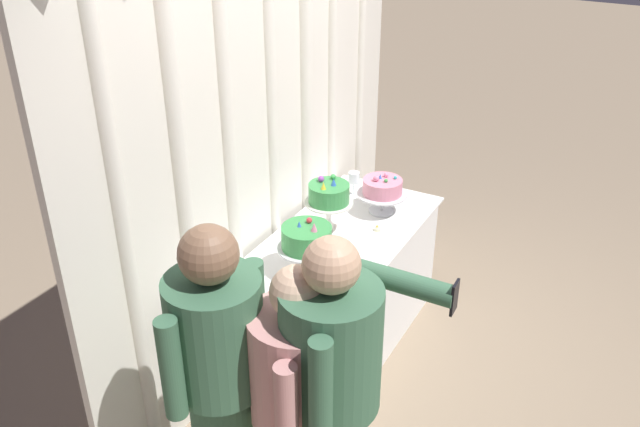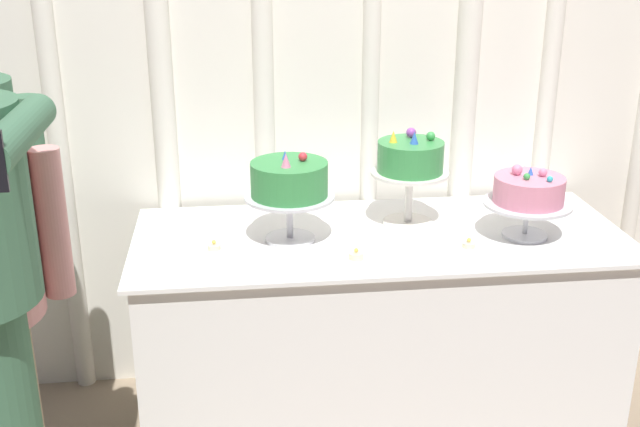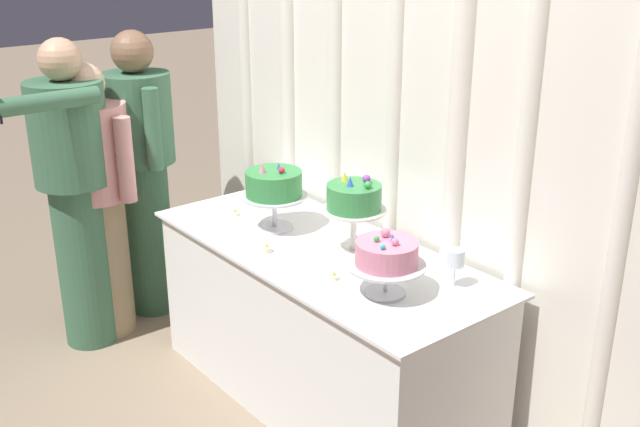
{
  "view_description": "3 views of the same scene",
  "coord_description": "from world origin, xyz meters",
  "px_view_note": "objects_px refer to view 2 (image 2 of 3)",
  "views": [
    {
      "loc": [
        -2.89,
        -1.4,
        2.73
      ],
      "look_at": [
        0.1,
        0.23,
        0.88
      ],
      "focal_mm": 37.98,
      "sensor_mm": 36.0,
      "label": 1
    },
    {
      "loc": [
        -0.51,
        -2.4,
        1.78
      ],
      "look_at": [
        -0.22,
        0.03,
        0.87
      ],
      "focal_mm": 43.84,
      "sensor_mm": 36.0,
      "label": 2
    },
    {
      "loc": [
        2.36,
        -1.81,
        2.09
      ],
      "look_at": [
        -0.07,
        0.15,
        0.89
      ],
      "focal_mm": 42.56,
      "sensor_mm": 36.0,
      "label": 3
    }
  ],
  "objects_px": {
    "cake_table": "(377,330)",
    "tealight_far_left": "(214,247)",
    "cake_display_center": "(410,162)",
    "cake_display_leftmost": "(289,183)",
    "wine_glass": "(535,181)",
    "tealight_near_right": "(469,245)",
    "cake_display_rightmost": "(528,193)",
    "tealight_near_left": "(356,256)"
  },
  "relations": [
    {
      "from": "cake_table",
      "to": "tealight_far_left",
      "type": "bearing_deg",
      "value": -173.02
    },
    {
      "from": "cake_display_center",
      "to": "tealight_far_left",
      "type": "distance_m",
      "value": 0.75
    },
    {
      "from": "tealight_far_left",
      "to": "cake_display_leftmost",
      "type": "bearing_deg",
      "value": 11.23
    },
    {
      "from": "wine_glass",
      "to": "tealight_near_right",
      "type": "height_order",
      "value": "wine_glass"
    },
    {
      "from": "cake_display_rightmost",
      "to": "cake_display_center",
      "type": "bearing_deg",
      "value": 156.23
    },
    {
      "from": "cake_table",
      "to": "cake_display_rightmost",
      "type": "relative_size",
      "value": 5.65
    },
    {
      "from": "cake_display_leftmost",
      "to": "cake_display_rightmost",
      "type": "bearing_deg",
      "value": -4.42
    },
    {
      "from": "wine_glass",
      "to": "tealight_near_right",
      "type": "xyz_separation_m",
      "value": [
        -0.34,
        -0.32,
        -0.11
      ]
    },
    {
      "from": "cake_display_leftmost",
      "to": "tealight_far_left",
      "type": "relative_size",
      "value": 7.27
    },
    {
      "from": "tealight_far_left",
      "to": "tealight_near_right",
      "type": "height_order",
      "value": "same"
    },
    {
      "from": "tealight_far_left",
      "to": "tealight_near_left",
      "type": "height_order",
      "value": "tealight_near_left"
    },
    {
      "from": "cake_display_rightmost",
      "to": "tealight_near_right",
      "type": "relative_size",
      "value": 7.05
    },
    {
      "from": "wine_glass",
      "to": "tealight_near_left",
      "type": "relative_size",
      "value": 3.3
    },
    {
      "from": "tealight_near_left",
      "to": "tealight_near_right",
      "type": "height_order",
      "value": "tealight_near_left"
    },
    {
      "from": "cake_table",
      "to": "tealight_far_left",
      "type": "xyz_separation_m",
      "value": [
        -0.58,
        -0.07,
        0.39
      ]
    },
    {
      "from": "cake_table",
      "to": "cake_display_center",
      "type": "relative_size",
      "value": 4.9
    },
    {
      "from": "tealight_far_left",
      "to": "tealight_near_left",
      "type": "xyz_separation_m",
      "value": [
        0.46,
        -0.13,
        0.0
      ]
    },
    {
      "from": "wine_glass",
      "to": "tealight_near_right",
      "type": "bearing_deg",
      "value": -136.98
    },
    {
      "from": "cake_display_leftmost",
      "to": "tealight_near_right",
      "type": "height_order",
      "value": "cake_display_leftmost"
    },
    {
      "from": "wine_glass",
      "to": "tealight_near_left",
      "type": "xyz_separation_m",
      "value": [
        -0.74,
        -0.37,
        -0.11
      ]
    },
    {
      "from": "cake_display_center",
      "to": "cake_display_rightmost",
      "type": "relative_size",
      "value": 1.15
    },
    {
      "from": "wine_glass",
      "to": "cake_table",
      "type": "bearing_deg",
      "value": -164.82
    },
    {
      "from": "cake_display_center",
      "to": "tealight_near_right",
      "type": "xyz_separation_m",
      "value": [
        0.15,
        -0.24,
        -0.22
      ]
    },
    {
      "from": "cake_display_center",
      "to": "cake_display_rightmost",
      "type": "height_order",
      "value": "cake_display_center"
    },
    {
      "from": "tealight_near_left",
      "to": "tealight_far_left",
      "type": "bearing_deg",
      "value": 163.63
    },
    {
      "from": "cake_display_rightmost",
      "to": "tealight_near_left",
      "type": "xyz_separation_m",
      "value": [
        -0.61,
        -0.12,
        -0.15
      ]
    },
    {
      "from": "wine_glass",
      "to": "tealight_far_left",
      "type": "height_order",
      "value": "wine_glass"
    },
    {
      "from": "cake_display_leftmost",
      "to": "tealight_far_left",
      "type": "height_order",
      "value": "cake_display_leftmost"
    },
    {
      "from": "cake_display_rightmost",
      "to": "tealight_near_right",
      "type": "bearing_deg",
      "value": -161.92
    },
    {
      "from": "tealight_near_left",
      "to": "tealight_near_right",
      "type": "distance_m",
      "value": 0.39
    },
    {
      "from": "cake_display_center",
      "to": "tealight_near_left",
      "type": "xyz_separation_m",
      "value": [
        -0.24,
        -0.29,
        -0.22
      ]
    },
    {
      "from": "cake_display_leftmost",
      "to": "tealight_far_left",
      "type": "bearing_deg",
      "value": -168.77
    },
    {
      "from": "wine_glass",
      "to": "tealight_near_right",
      "type": "distance_m",
      "value": 0.48
    },
    {
      "from": "cake_display_center",
      "to": "wine_glass",
      "type": "bearing_deg",
      "value": 9.51
    },
    {
      "from": "cake_table",
      "to": "cake_display_leftmost",
      "type": "bearing_deg",
      "value": -176.54
    },
    {
      "from": "tealight_near_right",
      "to": "cake_display_rightmost",
      "type": "bearing_deg",
      "value": 18.08
    },
    {
      "from": "cake_table",
      "to": "tealight_near_left",
      "type": "bearing_deg",
      "value": -120.02
    },
    {
      "from": "cake_display_center",
      "to": "cake_display_rightmost",
      "type": "bearing_deg",
      "value": -23.77
    },
    {
      "from": "wine_glass",
      "to": "tealight_near_left",
      "type": "height_order",
      "value": "wine_glass"
    },
    {
      "from": "cake_display_leftmost",
      "to": "cake_display_center",
      "type": "height_order",
      "value": "cake_display_center"
    },
    {
      "from": "cake_table",
      "to": "tealight_far_left",
      "type": "relative_size",
      "value": 38.41
    },
    {
      "from": "cake_table",
      "to": "cake_display_center",
      "type": "bearing_deg",
      "value": 35.39
    }
  ]
}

